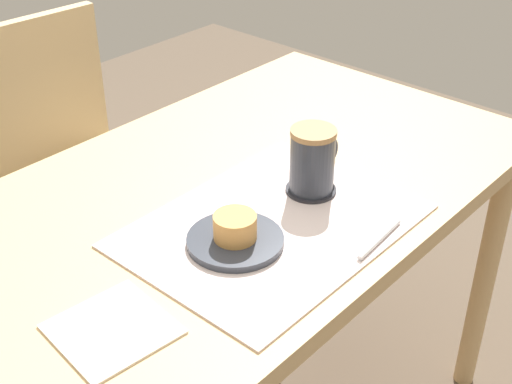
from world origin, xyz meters
The scene contains 9 objects.
dining_table centered at (0.00, 0.00, 0.65)m, with size 1.32×0.70×0.73m.
wooden_chair centered at (0.15, 0.70, 0.47)m, with size 0.45×0.45×0.84m.
placemat centered at (0.00, -0.14, 0.73)m, with size 0.48×0.36×0.00m, color silver.
pastry_plate centered at (-0.08, -0.13, 0.74)m, with size 0.16×0.16×0.01m, color #333842.
pastry centered at (-0.08, -0.13, 0.76)m, with size 0.07×0.07×0.04m, color tan.
coffee_coaster centered at (0.13, -0.12, 0.73)m, with size 0.09×0.09×0.01m, color #232328.
coffee_mug centered at (0.13, -0.12, 0.80)m, with size 0.11×0.08×0.12m.
teaspoon centered at (0.08, -0.30, 0.74)m, with size 0.01×0.01×0.13m, color silver.
paper_napkin centered at (-0.34, -0.13, 0.73)m, with size 0.15×0.15×0.00m, color silver.
Camera 1 is at (-0.76, -0.77, 1.41)m, focal length 50.00 mm.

